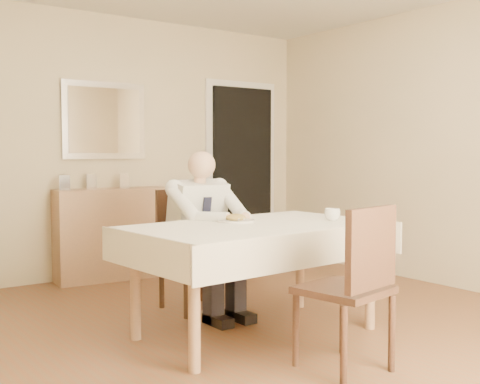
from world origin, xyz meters
TOP-DOWN VIEW (x-y plane):
  - room at (0.00, 0.00)m, footprint 5.00×5.02m
  - doorway at (1.55, 2.46)m, footprint 0.96×0.07m
  - mirror at (-0.12, 2.47)m, footprint 0.86×0.04m
  - dining_table at (-0.08, 0.05)m, footprint 1.78×1.13m
  - chair_far at (-0.08, 0.93)m, footprint 0.46×0.46m
  - chair_near at (-0.08, -0.86)m, footprint 0.52×0.52m
  - seated_man at (-0.08, 0.64)m, footprint 0.48×0.72m
  - plate at (-0.13, 0.22)m, footprint 0.26×0.26m
  - food at (-0.13, 0.22)m, footprint 0.14×0.14m
  - knife at (-0.09, 0.16)m, footprint 0.01×0.13m
  - fork at (-0.17, 0.16)m, footprint 0.01×0.13m
  - coffee_mug at (0.47, -0.11)m, footprint 0.13×0.13m
  - sideboard at (-0.12, 2.32)m, footprint 1.14×0.47m
  - photo_frame_left at (-0.59, 2.33)m, footprint 0.10×0.02m
  - photo_frame_center at (-0.30, 2.40)m, footprint 0.10×0.02m
  - photo_frame_right at (0.02, 2.35)m, footprint 0.10×0.02m

SIDE VIEW (x-z plane):
  - sideboard at x=-0.12m, z-range 0.00..0.89m
  - chair_near at x=-0.08m, z-range 0.06..1.00m
  - chair_far at x=-0.08m, z-range 0.06..1.00m
  - dining_table at x=-0.08m, z-range 0.29..1.04m
  - seated_man at x=-0.08m, z-range 0.07..1.31m
  - plate at x=-0.13m, z-range 0.75..0.77m
  - knife at x=-0.09m, z-range 0.77..0.78m
  - fork at x=-0.17m, z-range 0.77..0.78m
  - food at x=-0.13m, z-range 0.76..0.81m
  - coffee_mug at x=0.47m, z-range 0.75..0.84m
  - photo_frame_left at x=-0.59m, z-range 0.89..1.03m
  - photo_frame_center at x=-0.30m, z-range 0.89..1.03m
  - photo_frame_right at x=0.02m, z-range 0.89..1.03m
  - doorway at x=1.55m, z-range -0.05..2.05m
  - room at x=0.00m, z-range 0.00..2.60m
  - mirror at x=-0.12m, z-range 1.17..1.93m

